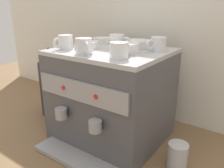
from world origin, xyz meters
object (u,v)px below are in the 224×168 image
(espresso_machine, at_px, (112,95))
(ceramic_bowl_2, at_px, (127,48))
(ceramic_cup_2, at_px, (158,44))
(milk_pitcher, at_px, (177,156))
(ceramic_cup_0, at_px, (84,46))
(ceramic_bowl_1, at_px, (138,44))
(ceramic_bowl_3, at_px, (87,45))
(ceramic_bowl_0, at_px, (103,40))
(ceramic_cup_3, at_px, (120,50))
(ceramic_cup_1, at_px, (65,42))
(ceramic_cup_4, at_px, (117,42))
(coffee_grinder, at_px, (51,82))

(espresso_machine, xyz_separation_m, ceramic_bowl_2, (0.10, -0.02, 0.26))
(ceramic_cup_2, height_order, milk_pitcher, ceramic_cup_2)
(espresso_machine, xyz_separation_m, ceramic_cup_0, (-0.04, -0.16, 0.27))
(ceramic_bowl_2, bearing_deg, espresso_machine, 167.13)
(ceramic_bowl_1, xyz_separation_m, ceramic_bowl_3, (-0.20, -0.16, -0.00))
(ceramic_cup_0, bearing_deg, ceramic_bowl_2, 43.87)
(ceramic_bowl_1, bearing_deg, ceramic_bowl_0, 175.07)
(ceramic_cup_3, xyz_separation_m, milk_pitcher, (0.25, 0.08, -0.45))
(ceramic_cup_0, relative_size, ceramic_cup_1, 0.98)
(ceramic_bowl_1, bearing_deg, ceramic_cup_4, -127.27)
(coffee_grinder, bearing_deg, ceramic_bowl_1, 11.40)
(ceramic_bowl_3, bearing_deg, coffee_grinder, 172.80)
(ceramic_cup_1, xyz_separation_m, ceramic_cup_3, (0.33, -0.02, -0.00))
(ceramic_cup_3, bearing_deg, ceramic_cup_4, 126.38)
(ceramic_bowl_1, distance_m, ceramic_bowl_3, 0.26)
(ceramic_cup_4, bearing_deg, ceramic_cup_0, -104.60)
(ceramic_cup_2, xyz_separation_m, ceramic_bowl_3, (-0.32, -0.13, -0.02))
(milk_pitcher, bearing_deg, ceramic_bowl_1, 151.21)
(ceramic_cup_2, height_order, ceramic_bowl_0, ceramic_cup_2)
(ceramic_bowl_1, relative_size, ceramic_bowl_2, 1.09)
(ceramic_cup_3, xyz_separation_m, ceramic_bowl_3, (-0.26, 0.10, -0.02))
(ceramic_cup_0, relative_size, ceramic_bowl_1, 0.81)
(ceramic_cup_3, bearing_deg, ceramic_cup_2, 75.19)
(ceramic_cup_0, bearing_deg, ceramic_cup_2, 46.90)
(ceramic_cup_0, distance_m, coffee_grinder, 0.56)
(ceramic_cup_3, distance_m, milk_pitcher, 0.52)
(ceramic_bowl_1, xyz_separation_m, milk_pitcher, (0.31, -0.17, -0.43))
(ceramic_bowl_2, height_order, ceramic_bowl_3, ceramic_bowl_2)
(ceramic_cup_1, xyz_separation_m, ceramic_bowl_1, (0.28, 0.24, -0.02))
(ceramic_cup_0, bearing_deg, milk_pitcher, 13.77)
(ceramic_bowl_0, height_order, ceramic_bowl_1, ceramic_bowl_1)
(ceramic_cup_1, height_order, ceramic_bowl_2, ceramic_cup_1)
(ceramic_cup_2, distance_m, ceramic_bowl_3, 0.35)
(ceramic_cup_4, distance_m, ceramic_bowl_3, 0.15)
(coffee_grinder, bearing_deg, ceramic_bowl_0, 22.80)
(espresso_machine, relative_size, milk_pitcher, 4.96)
(ceramic_cup_0, distance_m, ceramic_cup_3, 0.17)
(milk_pitcher, bearing_deg, ceramic_cup_3, -161.45)
(ceramic_bowl_3, xyz_separation_m, coffee_grinder, (-0.36, 0.05, -0.28))
(ceramic_cup_0, xyz_separation_m, milk_pitcher, (0.43, 0.10, -0.45))
(espresso_machine, relative_size, ceramic_bowl_1, 4.54)
(ceramic_bowl_3, bearing_deg, ceramic_cup_2, 22.51)
(espresso_machine, distance_m, milk_pitcher, 0.43)
(espresso_machine, relative_size, ceramic_cup_3, 5.16)
(ceramic_cup_2, distance_m, coffee_grinder, 0.74)
(ceramic_bowl_2, bearing_deg, coffee_grinder, 177.09)
(ceramic_cup_4, bearing_deg, ceramic_bowl_1, 52.73)
(ceramic_cup_4, distance_m, milk_pitcher, 0.59)
(ceramic_cup_3, distance_m, ceramic_cup_4, 0.21)
(ceramic_cup_4, xyz_separation_m, coffee_grinder, (-0.49, -0.03, -0.30))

